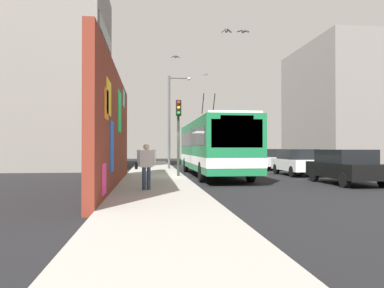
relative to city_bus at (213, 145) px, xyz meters
The scene contains 14 objects.
ground_plane 3.16m from the city_bus, 135.85° to the left, with size 80.00×80.00×0.00m, color black.
sidewalk_slab 4.25m from the city_bus, 118.60° to the left, with size 48.00×3.20×0.15m, color #9E9B93.
graffiti_wall 8.08m from the city_bus, 140.29° to the left, with size 13.33×0.32×4.78m.
building_far_left 15.31m from the city_bus, 50.46° to the left, with size 9.87×7.61×14.78m.
building_far_right 22.06m from the city_bus, 44.62° to the right, with size 13.37×6.27×12.21m.
city_bus is the anchor object (origin of this frame).
parked_car_black 7.71m from the city_bus, 137.18° to the right, with size 4.45×1.94×1.58m.
parked_car_white 5.29m from the city_bus, 89.44° to the right, with size 4.21×1.94×1.58m.
parked_car_silver 8.38m from the city_bus, 38.66° to the right, with size 4.46×1.90×1.58m.
parked_car_dark_gray 13.18m from the city_bus, 23.30° to the right, with size 4.07×1.89×1.58m.
pedestrian_near_wall 9.19m from the city_bus, 155.33° to the left, with size 0.22×0.74×1.64m.
traffic_light 2.96m from the city_bus, 128.74° to the left, with size 0.49×0.28×4.09m.
street_lamp 6.73m from the city_bus, 19.03° to the left, with size 0.44×1.71×6.85m.
flying_pigeons 5.41m from the city_bus, 154.70° to the left, with size 8.59×3.04×1.28m.
Camera 1 is at (-20.22, 1.91, 1.64)m, focal length 35.62 mm.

